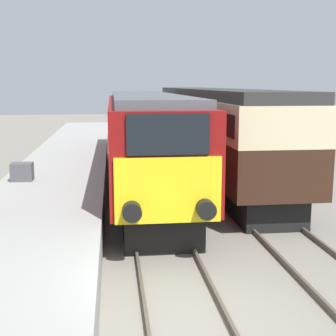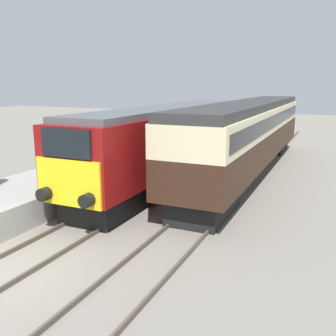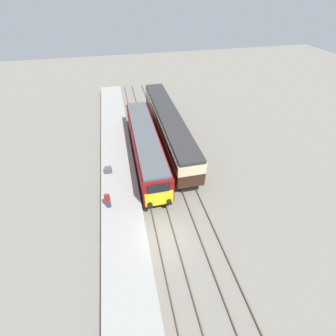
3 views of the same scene
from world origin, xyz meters
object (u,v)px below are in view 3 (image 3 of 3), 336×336
passenger_carriage (168,124)px  luggage_crate (108,170)px  locomotive (146,145)px  person_on_platform (108,200)px

passenger_carriage → luggage_crate: 9.74m
locomotive → luggage_crate: (-4.29, -2.38, -0.88)m
person_on_platform → locomotive: bearing=58.6°
passenger_carriage → person_on_platform: bearing=-126.2°
locomotive → luggage_crate: bearing=-151.0°
locomotive → luggage_crate: size_ratio=23.02×
luggage_crate → locomotive: bearing=29.0°
locomotive → person_on_platform: size_ratio=9.54×
passenger_carriage → luggage_crate: bearing=-142.7°
person_on_platform → luggage_crate: (0.05, 4.71, -0.54)m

